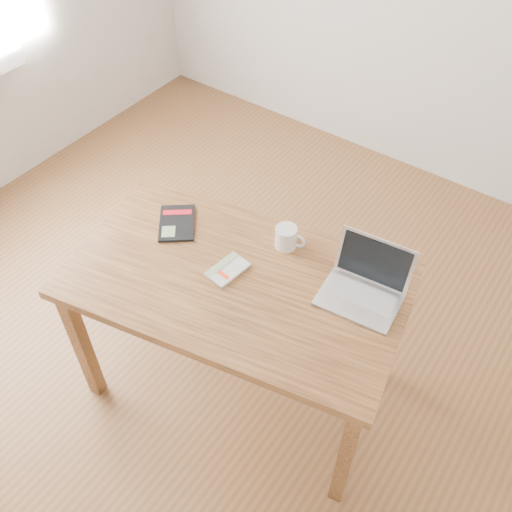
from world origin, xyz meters
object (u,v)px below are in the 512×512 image
Objects in this scene: white_guidebook at (228,270)px; coffee_mug at (287,237)px; laptop at (364,286)px; black_guidebook at (177,223)px; desk at (237,293)px.

white_guidebook is 1.37× the size of coffee_mug.
laptop is at bearing 30.66° from white_guidebook.
laptop reaches higher than white_guidebook.
black_guidebook is at bearing 173.26° from white_guidebook.
black_guidebook is 0.82m from laptop.
laptop is 2.49× the size of coffee_mug.
black_guidebook reaches higher than desk.
coffee_mug reaches higher than desk.
coffee_mug is (-0.37, 0.04, 0.00)m from laptop.
coffee_mug reaches higher than white_guidebook.
desk is 5.47× the size of black_guidebook.
black_guidebook is 0.47m from coffee_mug.
laptop is (0.43, 0.21, 0.13)m from desk.
laptop is at bearing 15.34° from desk.
white_guidebook reaches higher than black_guidebook.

